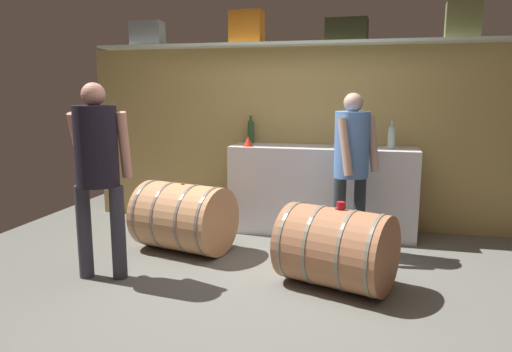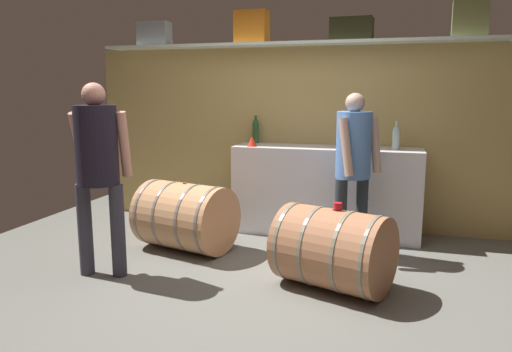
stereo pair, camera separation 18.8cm
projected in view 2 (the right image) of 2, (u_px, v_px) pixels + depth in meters
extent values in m
cube|color=slate|center=(267.00, 269.00, 4.30)|extent=(6.17, 7.25, 0.02)
cube|color=tan|center=(301.00, 138.00, 5.55)|extent=(4.97, 0.10, 2.04)
cube|color=silver|center=(300.00, 44.00, 5.23)|extent=(4.58, 0.40, 0.03)
cube|color=gray|center=(154.00, 34.00, 5.68)|extent=(0.38, 0.20, 0.28)
cube|color=orange|center=(252.00, 27.00, 5.35)|extent=(0.38, 0.22, 0.36)
cube|color=black|center=(352.00, 29.00, 5.06)|extent=(0.45, 0.28, 0.23)
cube|color=olive|center=(470.00, 19.00, 4.73)|extent=(0.34, 0.24, 0.36)
cube|color=silver|center=(326.00, 191.00, 5.25)|extent=(2.00, 0.52, 0.96)
cylinder|color=#2A502A|center=(256.00, 134.00, 5.55)|extent=(0.07, 0.07, 0.22)
sphere|color=#2A502A|center=(256.00, 123.00, 5.53)|extent=(0.07, 0.07, 0.07)
cylinder|color=#2A502A|center=(256.00, 119.00, 5.52)|extent=(0.03, 0.03, 0.07)
cylinder|color=#ABC3BE|center=(396.00, 141.00, 4.93)|extent=(0.08, 0.08, 0.19)
sphere|color=#ABC3BE|center=(397.00, 130.00, 4.91)|extent=(0.07, 0.07, 0.07)
cylinder|color=#ABC3BE|center=(397.00, 125.00, 4.90)|extent=(0.03, 0.03, 0.08)
cylinder|color=white|center=(357.00, 148.00, 5.07)|extent=(0.07, 0.07, 0.00)
cylinder|color=white|center=(357.00, 145.00, 5.06)|extent=(0.01, 0.01, 0.07)
sphere|color=white|center=(357.00, 139.00, 5.05)|extent=(0.08, 0.08, 0.08)
sphere|color=maroon|center=(357.00, 140.00, 5.06)|extent=(0.05, 0.05, 0.05)
cone|color=red|center=(252.00, 141.00, 5.24)|extent=(0.11, 0.11, 0.11)
cylinder|color=#A86E4B|center=(333.00, 249.00, 3.82)|extent=(1.01, 0.88, 0.63)
cylinder|color=gray|center=(295.00, 241.00, 4.02)|extent=(0.24, 0.62, 0.64)
cylinder|color=gray|center=(318.00, 246.00, 3.90)|extent=(0.24, 0.62, 0.64)
cylinder|color=gray|center=(349.00, 252.00, 3.74)|extent=(0.24, 0.62, 0.64)
cylinder|color=gray|center=(376.00, 258.00, 3.62)|extent=(0.24, 0.62, 0.64)
cylinder|color=#984F50|center=(334.00, 209.00, 3.76)|extent=(0.04, 0.04, 0.01)
cylinder|color=tan|center=(185.00, 216.00, 4.75)|extent=(1.01, 0.86, 0.66)
cylinder|color=slate|center=(157.00, 212.00, 4.94)|extent=(0.20, 0.65, 0.67)
cylinder|color=slate|center=(174.00, 215.00, 4.82)|extent=(0.20, 0.65, 0.67)
cylinder|color=slate|center=(197.00, 218.00, 4.68)|extent=(0.20, 0.65, 0.67)
cylinder|color=slate|center=(216.00, 221.00, 4.57)|extent=(0.20, 0.65, 0.67)
cylinder|color=brown|center=(185.00, 183.00, 4.70)|extent=(0.04, 0.04, 0.01)
cylinder|color=red|center=(338.00, 206.00, 3.75)|extent=(0.07, 0.07, 0.05)
cylinder|color=#29323B|center=(340.00, 218.00, 4.53)|extent=(0.11, 0.11, 0.75)
cylinder|color=#29323B|center=(361.00, 214.00, 4.68)|extent=(0.11, 0.11, 0.75)
cylinder|color=#5585D0|center=(354.00, 145.00, 4.49)|extent=(0.33, 0.33, 0.62)
sphere|color=tan|center=(355.00, 103.00, 4.42)|extent=(0.18, 0.18, 0.18)
cylinder|color=tan|center=(346.00, 147.00, 4.31)|extent=(0.19, 0.18, 0.53)
cylinder|color=tan|center=(375.00, 145.00, 4.51)|extent=(0.17, 0.16, 0.53)
cylinder|color=#34343F|center=(118.00, 231.00, 4.05)|extent=(0.12, 0.12, 0.79)
cylinder|color=#34343F|center=(85.00, 230.00, 4.09)|extent=(0.12, 0.12, 0.79)
cylinder|color=black|center=(96.00, 145.00, 3.95)|extent=(0.34, 0.34, 0.65)
sphere|color=tan|center=(93.00, 94.00, 3.87)|extent=(0.19, 0.19, 0.19)
cylinder|color=tan|center=(124.00, 144.00, 4.02)|extent=(0.11, 0.18, 0.55)
cylinder|color=tan|center=(80.00, 144.00, 4.07)|extent=(0.12, 0.25, 0.55)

